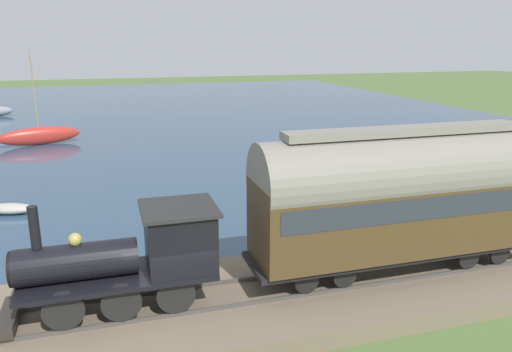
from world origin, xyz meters
TOP-DOWN VIEW (x-y plane):
  - ground_plane at (0.00, 0.00)m, footprint 200.00×200.00m
  - harbor_water at (43.11, 0.00)m, footprint 80.00×80.00m
  - rail_embankment at (0.12, 0.00)m, footprint 5.39×56.00m
  - steam_locomotive at (0.12, 0.80)m, footprint 2.10×5.90m
  - passenger_coach at (0.12, -7.51)m, footprint 2.49×10.02m
  - sailboat_red at (28.94, 6.59)m, footprint 2.66×6.26m
  - rowboat_near_shore at (5.11, -7.92)m, footprint 1.67×2.21m
  - rowboat_off_pier at (11.78, 6.12)m, footprint 1.52×2.46m

SIDE VIEW (x-z plane):
  - ground_plane at x=0.00m, z-range 0.00..0.00m
  - harbor_water at x=43.11m, z-range 0.00..0.01m
  - rowboat_near_shore at x=5.11m, z-range 0.01..0.38m
  - rowboat_off_pier at x=11.78m, z-range 0.01..0.50m
  - rail_embankment at x=0.12m, z-range -0.06..0.63m
  - sailboat_red at x=28.94m, z-range -2.91..4.37m
  - steam_locomotive at x=0.12m, z-range 0.70..3.91m
  - passenger_coach at x=0.12m, z-range 0.91..5.66m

